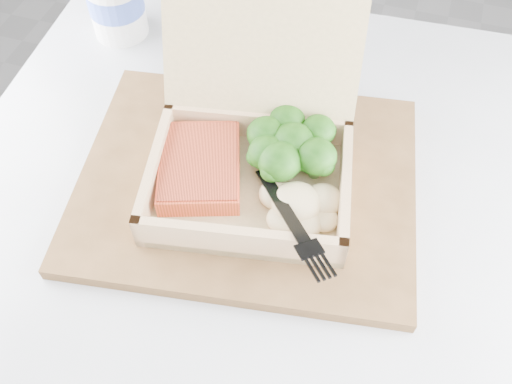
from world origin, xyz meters
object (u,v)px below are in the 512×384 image
(cafe_table, at_px, (256,268))
(paper_cup, at_px, (115,0))
(takeout_container, at_px, (253,137))
(serving_tray, at_px, (247,182))

(cafe_table, distance_m, paper_cup, 0.42)
(takeout_container, height_order, paper_cup, takeout_container)
(cafe_table, xyz_separation_m, serving_tray, (-0.01, 0.01, 0.19))
(cafe_table, xyz_separation_m, takeout_container, (-0.01, 0.03, 0.24))
(serving_tray, height_order, takeout_container, takeout_container)
(takeout_container, bearing_deg, paper_cup, 133.30)
(serving_tray, distance_m, takeout_container, 0.06)
(serving_tray, distance_m, paper_cup, 0.34)
(cafe_table, bearing_deg, takeout_container, 113.21)
(serving_tray, xyz_separation_m, paper_cup, (-0.26, 0.21, 0.04))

